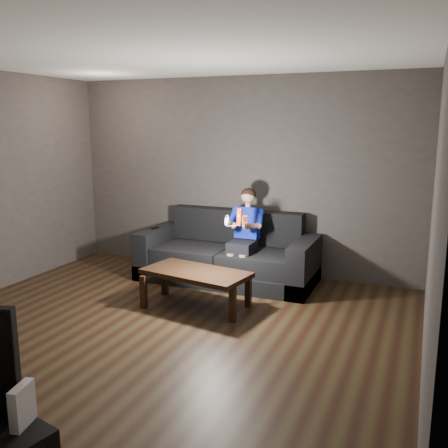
% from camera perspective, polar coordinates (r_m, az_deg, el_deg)
% --- Properties ---
extents(floor, '(5.00, 5.00, 0.00)m').
position_cam_1_polar(floor, '(5.12, -8.40, -12.46)').
color(floor, black).
rests_on(floor, ground).
extents(back_wall, '(5.00, 0.04, 2.70)m').
position_cam_1_polar(back_wall, '(6.98, 1.84, 5.54)').
color(back_wall, '#3E3736').
rests_on(back_wall, ground).
extents(right_wall, '(0.04, 5.00, 2.70)m').
position_cam_1_polar(right_wall, '(4.06, 22.91, 0.47)').
color(right_wall, '#3E3736').
rests_on(right_wall, ground).
extents(ceiling, '(5.00, 5.00, 0.02)m').
position_cam_1_polar(ceiling, '(4.73, -9.39, 19.05)').
color(ceiling, white).
rests_on(ceiling, back_wall).
extents(sofa, '(2.33, 1.01, 0.90)m').
position_cam_1_polar(sofa, '(6.67, 0.43, -3.96)').
color(sofa, black).
rests_on(sofa, floor).
extents(child, '(0.46, 0.56, 1.13)m').
position_cam_1_polar(child, '(6.41, 2.41, -0.41)').
color(child, black).
rests_on(child, sofa).
extents(wii_remote_red, '(0.05, 0.08, 0.21)m').
position_cam_1_polar(wii_remote_red, '(5.94, 1.77, 0.79)').
color(wii_remote_red, red).
rests_on(wii_remote_red, child).
extents(nunchuk_white, '(0.07, 0.09, 0.14)m').
position_cam_1_polar(nunchuk_white, '(6.01, 0.32, 0.43)').
color(nunchuk_white, white).
rests_on(nunchuk_white, child).
extents(wii_remote_black, '(0.04, 0.15, 0.03)m').
position_cam_1_polar(wii_remote_black, '(6.97, -7.85, -0.41)').
color(wii_remote_black, black).
rests_on(wii_remote_black, sofa).
extents(coffee_table, '(1.28, 0.79, 0.43)m').
position_cam_1_polar(coffee_table, '(5.66, -3.23, -5.92)').
color(coffee_table, black).
rests_on(coffee_table, floor).
extents(wii_console, '(0.09, 0.18, 0.22)m').
position_cam_1_polar(wii_console, '(2.87, -22.05, -18.68)').
color(wii_console, white).
rests_on(wii_console, media_console).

